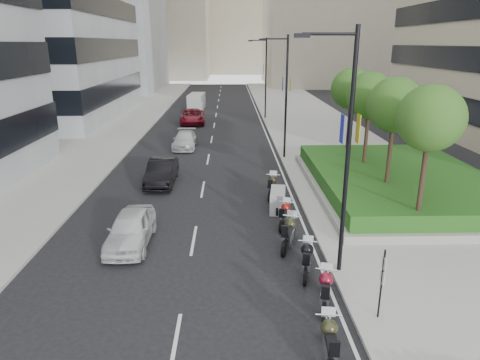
{
  "coord_description": "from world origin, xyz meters",
  "views": [
    {
      "loc": [
        0.15,
        -13.45,
        8.42
      ],
      "look_at": [
        0.64,
        6.53,
        2.0
      ],
      "focal_mm": 32.0,
      "sensor_mm": 36.0,
      "label": 1
    }
  ],
  "objects_px": {
    "lamp_post_1": "(284,91)",
    "car_d": "(192,116)",
    "motorcycle_6": "(272,186)",
    "motorcycle_1": "(325,290)",
    "motorcycle_0": "(330,342)",
    "motorcycle_3": "(289,233)",
    "delivery_van": "(196,102)",
    "motorcycle_5": "(278,200)",
    "car_a": "(131,229)",
    "lamp_post_0": "(344,144)",
    "motorcycle_4": "(285,215)",
    "car_c": "(185,140)",
    "lamp_post_2": "(265,74)",
    "motorcycle_2": "(307,259)",
    "parking_sign": "(382,280)",
    "car_b": "(162,172)"
  },
  "relations": [
    {
      "from": "car_a",
      "to": "car_d",
      "type": "bearing_deg",
      "value": 89.5
    },
    {
      "from": "lamp_post_1",
      "to": "car_c",
      "type": "bearing_deg",
      "value": 153.75
    },
    {
      "from": "motorcycle_2",
      "to": "car_a",
      "type": "bearing_deg",
      "value": 82.69
    },
    {
      "from": "lamp_post_1",
      "to": "car_d",
      "type": "relative_size",
      "value": 1.62
    },
    {
      "from": "lamp_post_0",
      "to": "parking_sign",
      "type": "bearing_deg",
      "value": -77.67
    },
    {
      "from": "lamp_post_0",
      "to": "motorcycle_6",
      "type": "xyz_separation_m",
      "value": [
        -1.6,
        8.62,
        -4.44
      ]
    },
    {
      "from": "motorcycle_2",
      "to": "motorcycle_3",
      "type": "xyz_separation_m",
      "value": [
        -0.37,
        2.26,
        0.06
      ]
    },
    {
      "from": "motorcycle_4",
      "to": "motorcycle_6",
      "type": "height_order",
      "value": "motorcycle_6"
    },
    {
      "from": "motorcycle_1",
      "to": "motorcycle_5",
      "type": "xyz_separation_m",
      "value": [
        -0.65,
        8.61,
        -0.03
      ]
    },
    {
      "from": "motorcycle_1",
      "to": "car_c",
      "type": "bearing_deg",
      "value": 30.62
    },
    {
      "from": "motorcycle_1",
      "to": "motorcycle_6",
      "type": "relative_size",
      "value": 0.94
    },
    {
      "from": "motorcycle_2",
      "to": "car_c",
      "type": "relative_size",
      "value": 0.48
    },
    {
      "from": "car_d",
      "to": "lamp_post_0",
      "type": "bearing_deg",
      "value": -80.12
    },
    {
      "from": "motorcycle_4",
      "to": "car_d",
      "type": "height_order",
      "value": "car_d"
    },
    {
      "from": "motorcycle_1",
      "to": "motorcycle_3",
      "type": "distance_m",
      "value": 4.46
    },
    {
      "from": "lamp_post_1",
      "to": "motorcycle_5",
      "type": "xyz_separation_m",
      "value": [
        -1.5,
        -10.53,
        -4.5
      ]
    },
    {
      "from": "lamp_post_1",
      "to": "car_a",
      "type": "distance_m",
      "value": 17.13
    },
    {
      "from": "lamp_post_0",
      "to": "motorcycle_1",
      "type": "relative_size",
      "value": 4.11
    },
    {
      "from": "motorcycle_0",
      "to": "motorcycle_3",
      "type": "relative_size",
      "value": 0.95
    },
    {
      "from": "car_a",
      "to": "motorcycle_5",
      "type": "bearing_deg",
      "value": 29.15
    },
    {
      "from": "lamp_post_1",
      "to": "parking_sign",
      "type": "relative_size",
      "value": 3.6
    },
    {
      "from": "lamp_post_2",
      "to": "motorcycle_2",
      "type": "bearing_deg",
      "value": -91.8
    },
    {
      "from": "motorcycle_1",
      "to": "car_d",
      "type": "xyz_separation_m",
      "value": [
        -7.21,
        34.38,
        0.18
      ]
    },
    {
      "from": "parking_sign",
      "to": "car_a",
      "type": "xyz_separation_m",
      "value": [
        -8.98,
        5.67,
        -0.72
      ]
    },
    {
      "from": "car_a",
      "to": "motorcycle_2",
      "type": "bearing_deg",
      "value": -20.11
    },
    {
      "from": "motorcycle_3",
      "to": "motorcycle_0",
      "type": "bearing_deg",
      "value": -158.67
    },
    {
      "from": "motorcycle_0",
      "to": "motorcycle_3",
      "type": "bearing_deg",
      "value": 7.13
    },
    {
      "from": "motorcycle_1",
      "to": "car_b",
      "type": "relative_size",
      "value": 0.48
    },
    {
      "from": "car_d",
      "to": "motorcycle_3",
      "type": "bearing_deg",
      "value": -81.76
    },
    {
      "from": "motorcycle_3",
      "to": "car_d",
      "type": "relative_size",
      "value": 0.42
    },
    {
      "from": "lamp_post_2",
      "to": "car_c",
      "type": "xyz_separation_m",
      "value": [
        -7.75,
        -14.18,
        -4.4
      ]
    },
    {
      "from": "car_d",
      "to": "delivery_van",
      "type": "relative_size",
      "value": 1.12
    },
    {
      "from": "motorcycle_6",
      "to": "car_a",
      "type": "distance_m",
      "value": 8.98
    },
    {
      "from": "lamp_post_1",
      "to": "motorcycle_4",
      "type": "relative_size",
      "value": 4.33
    },
    {
      "from": "parking_sign",
      "to": "motorcycle_5",
      "type": "bearing_deg",
      "value": 102.83
    },
    {
      "from": "motorcycle_6",
      "to": "parking_sign",
      "type": "bearing_deg",
      "value": -156.16
    },
    {
      "from": "lamp_post_0",
      "to": "lamp_post_2",
      "type": "height_order",
      "value": "same"
    },
    {
      "from": "parking_sign",
      "to": "car_c",
      "type": "distance_m",
      "value": 25.28
    },
    {
      "from": "motorcycle_5",
      "to": "car_a",
      "type": "bearing_deg",
      "value": 126.95
    },
    {
      "from": "motorcycle_0",
      "to": "car_c",
      "type": "relative_size",
      "value": 0.49
    },
    {
      "from": "motorcycle_4",
      "to": "car_c",
      "type": "xyz_separation_m",
      "value": [
        -6.37,
        16.34,
        0.09
      ]
    },
    {
      "from": "car_b",
      "to": "car_c",
      "type": "xyz_separation_m",
      "value": [
        0.5,
        9.63,
        -0.09
      ]
    },
    {
      "from": "motorcycle_1",
      "to": "motorcycle_2",
      "type": "bearing_deg",
      "value": 20.42
    },
    {
      "from": "lamp_post_1",
      "to": "car_a",
      "type": "bearing_deg",
      "value": -120.15
    },
    {
      "from": "motorcycle_3",
      "to": "motorcycle_4",
      "type": "bearing_deg",
      "value": 17.4
    },
    {
      "from": "car_d",
      "to": "lamp_post_1",
      "type": "bearing_deg",
      "value": -66.28
    },
    {
      "from": "lamp_post_0",
      "to": "car_d",
      "type": "relative_size",
      "value": 1.62
    },
    {
      "from": "lamp_post_0",
      "to": "motorcycle_0",
      "type": "bearing_deg",
      "value": -105.29
    },
    {
      "from": "lamp_post_1",
      "to": "motorcycle_6",
      "type": "height_order",
      "value": "lamp_post_1"
    },
    {
      "from": "parking_sign",
      "to": "car_b",
      "type": "bearing_deg",
      "value": 122.1
    }
  ]
}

